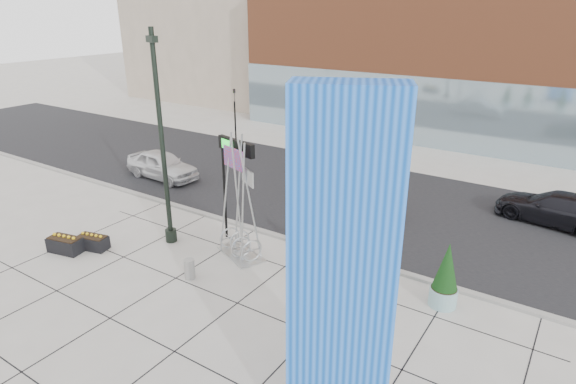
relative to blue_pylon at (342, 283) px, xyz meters
The scene contains 19 objects.
ground 8.34m from the blue_pylon, 149.51° to the left, with size 160.00×160.00×0.00m, color #9E9991.
street_asphalt 15.60m from the blue_pylon, 114.63° to the left, with size 80.00×12.00×0.02m, color black.
curb_edge 10.71m from the blue_pylon, 129.21° to the left, with size 80.00×0.30×0.12m, color gray.
tower_podium 31.18m from the blue_pylon, 99.76° to the left, with size 34.00×10.00×11.00m, color #9C4F2D.
tower_glass_front 26.48m from the blue_pylon, 101.53° to the left, with size 34.00×0.60×5.00m, color #8CA5B2.
blue_pylon is the anchor object (origin of this frame).
lamp_post 11.74m from the blue_pylon, 155.73° to the left, with size 0.61×0.49×8.96m.
public_art_sculpture 9.60m from the blue_pylon, 143.07° to the left, with size 2.52×1.93×5.14m.
concrete_bollard 9.16m from the blue_pylon, 158.92° to the left, with size 0.40×0.40×0.78m, color gray.
overhead_street_sign 10.42m from the blue_pylon, 141.43° to the left, with size 2.18×0.76×4.68m.
round_planter_east 7.18m from the blue_pylon, 83.71° to the left, with size 0.96×0.96×2.39m.
round_planter_mid 6.67m from the blue_pylon, 113.42° to the left, with size 0.95×0.95×2.36m.
round_planter_west 8.32m from the blue_pylon, 122.46° to the left, with size 0.98×0.98×2.44m.
box_planter_north 14.28m from the blue_pylon, behind, with size 1.56×1.01×0.79m.
box_planter_south 13.72m from the blue_pylon, 169.10° to the left, with size 1.41×0.93×0.71m.
car_white_west 20.36m from the blue_pylon, 148.75° to the left, with size 1.93×4.80×1.64m, color silver.
car_silver_mid 13.84m from the blue_pylon, 114.85° to the left, with size 1.56×4.47×1.47m, color #A7AAAF.
car_dark_east 16.70m from the blue_pylon, 78.88° to the left, with size 2.17×5.34×1.55m, color black.
traffic_signal 26.21m from the blue_pylon, 134.35° to the left, with size 0.15×0.18×4.10m.
Camera 1 is at (10.26, -11.92, 9.72)m, focal length 30.00 mm.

